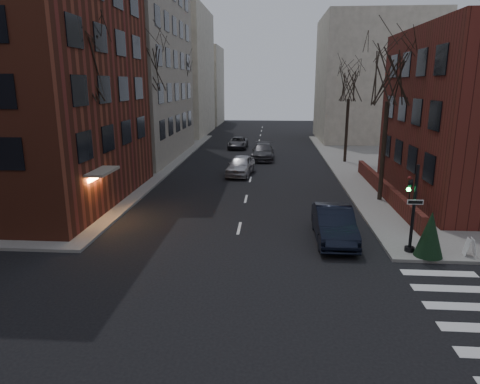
{
  "coord_description": "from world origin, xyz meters",
  "views": [
    {
      "loc": [
        1.64,
        -9.69,
        7.58
      ],
      "look_at": [
        0.04,
        12.05,
        2.0
      ],
      "focal_mm": 32.0,
      "sensor_mm": 36.0,
      "label": 1
    }
  ],
  "objects_px": {
    "tree_left_a": "(82,66)",
    "streetlamp_far": "(190,111)",
    "evergreen_shrub": "(430,234)",
    "car_lane_silver": "(241,165)",
    "sandwich_board": "(470,247)",
    "streetlamp_near": "(141,129)",
    "car_lane_gray": "(263,152)",
    "tree_left_b": "(145,66)",
    "car_lane_far": "(238,143)",
    "parked_sedan": "(334,224)",
    "tree_left_c": "(181,79)",
    "tree_right_b": "(349,83)",
    "traffic_signal": "(412,214)",
    "tree_right_a": "(390,75)"
  },
  "relations": [
    {
      "from": "traffic_signal",
      "to": "tree_left_c",
      "type": "xyz_separation_m",
      "value": [
        -16.74,
        31.01,
        6.12
      ]
    },
    {
      "from": "tree_left_b",
      "to": "streetlamp_far",
      "type": "height_order",
      "value": "tree_left_b"
    },
    {
      "from": "parked_sedan",
      "to": "car_lane_gray",
      "type": "xyz_separation_m",
      "value": [
        -3.99,
        22.87,
        -0.05
      ]
    },
    {
      "from": "tree_right_b",
      "to": "traffic_signal",
      "type": "bearing_deg",
      "value": -92.15
    },
    {
      "from": "tree_left_c",
      "to": "car_lane_far",
      "type": "relative_size",
      "value": 2.05
    },
    {
      "from": "tree_left_c",
      "to": "streetlamp_near",
      "type": "distance_m",
      "value": 18.4
    },
    {
      "from": "car_lane_far",
      "to": "streetlamp_far",
      "type": "bearing_deg",
      "value": 169.73
    },
    {
      "from": "car_lane_silver",
      "to": "parked_sedan",
      "type": "bearing_deg",
      "value": -61.74
    },
    {
      "from": "traffic_signal",
      "to": "car_lane_far",
      "type": "relative_size",
      "value": 0.84
    },
    {
      "from": "tree_right_b",
      "to": "sandwich_board",
      "type": "bearing_deg",
      "value": -85.84
    },
    {
      "from": "car_lane_silver",
      "to": "evergreen_shrub",
      "type": "height_order",
      "value": "evergreen_shrub"
    },
    {
      "from": "evergreen_shrub",
      "to": "streetlamp_near",
      "type": "bearing_deg",
      "value": 141.29
    },
    {
      "from": "tree_left_b",
      "to": "car_lane_silver",
      "type": "relative_size",
      "value": 2.23
    },
    {
      "from": "tree_left_c",
      "to": "sandwich_board",
      "type": "xyz_separation_m",
      "value": [
        19.3,
        -31.3,
        -7.48
      ]
    },
    {
      "from": "tree_left_a",
      "to": "parked_sedan",
      "type": "relative_size",
      "value": 2.01
    },
    {
      "from": "tree_left_a",
      "to": "tree_right_a",
      "type": "distance_m",
      "value": 18.05
    },
    {
      "from": "car_lane_silver",
      "to": "tree_right_b",
      "type": "bearing_deg",
      "value": 40.65
    },
    {
      "from": "traffic_signal",
      "to": "evergreen_shrub",
      "type": "relative_size",
      "value": 1.95
    },
    {
      "from": "tree_left_b",
      "to": "tree_right_a",
      "type": "xyz_separation_m",
      "value": [
        17.6,
        -8.0,
        -0.88
      ]
    },
    {
      "from": "streetlamp_far",
      "to": "car_lane_gray",
      "type": "bearing_deg",
      "value": -43.6
    },
    {
      "from": "tree_left_a",
      "to": "car_lane_silver",
      "type": "relative_size",
      "value": 2.12
    },
    {
      "from": "tree_left_b",
      "to": "car_lane_silver",
      "type": "bearing_deg",
      "value": -2.22
    },
    {
      "from": "car_lane_far",
      "to": "car_lane_gray",
      "type": "bearing_deg",
      "value": -66.0
    },
    {
      "from": "tree_right_b",
      "to": "evergreen_shrub",
      "type": "distance_m",
      "value": 24.36
    },
    {
      "from": "tree_left_c",
      "to": "car_lane_gray",
      "type": "xyz_separation_m",
      "value": [
        9.6,
        -6.57,
        -7.24
      ]
    },
    {
      "from": "traffic_signal",
      "to": "parked_sedan",
      "type": "xyz_separation_m",
      "value": [
        -3.15,
        1.57,
        -1.07
      ]
    },
    {
      "from": "tree_right_a",
      "to": "car_lane_far",
      "type": "distance_m",
      "value": 26.45
    },
    {
      "from": "streetlamp_far",
      "to": "car_lane_far",
      "type": "xyz_separation_m",
      "value": [
        5.86,
        -1.17,
        -3.58
      ]
    },
    {
      "from": "traffic_signal",
      "to": "tree_right_a",
      "type": "height_order",
      "value": "tree_right_a"
    },
    {
      "from": "tree_left_a",
      "to": "streetlamp_far",
      "type": "xyz_separation_m",
      "value": [
        0.6,
        28.0,
        -4.23
      ]
    },
    {
      "from": "streetlamp_far",
      "to": "evergreen_shrub",
      "type": "bearing_deg",
      "value": -63.31
    },
    {
      "from": "tree_left_a",
      "to": "tree_right_a",
      "type": "bearing_deg",
      "value": 12.8
    },
    {
      "from": "car_lane_gray",
      "to": "car_lane_far",
      "type": "relative_size",
      "value": 1.15
    },
    {
      "from": "tree_left_c",
      "to": "car_lane_gray",
      "type": "relative_size",
      "value": 1.79
    },
    {
      "from": "tree_left_a",
      "to": "streetlamp_near",
      "type": "bearing_deg",
      "value": 85.71
    },
    {
      "from": "tree_left_b",
      "to": "tree_right_b",
      "type": "relative_size",
      "value": 1.18
    },
    {
      "from": "tree_left_c",
      "to": "traffic_signal",
      "type": "bearing_deg",
      "value": -61.64
    },
    {
      "from": "tree_left_a",
      "to": "car_lane_far",
      "type": "distance_m",
      "value": 28.68
    },
    {
      "from": "streetlamp_far",
      "to": "sandwich_board",
      "type": "bearing_deg",
      "value": -60.69
    },
    {
      "from": "tree_left_c",
      "to": "parked_sedan",
      "type": "xyz_separation_m",
      "value": [
        13.59,
        -29.44,
        -7.19
      ]
    },
    {
      "from": "tree_right_a",
      "to": "car_lane_silver",
      "type": "distance_m",
      "value": 14.33
    },
    {
      "from": "tree_left_a",
      "to": "tree_left_b",
      "type": "distance_m",
      "value": 12.01
    },
    {
      "from": "tree_left_a",
      "to": "streetlamp_far",
      "type": "bearing_deg",
      "value": 88.77
    },
    {
      "from": "sandwich_board",
      "to": "streetlamp_near",
      "type": "bearing_deg",
      "value": 151.29
    },
    {
      "from": "tree_left_b",
      "to": "parked_sedan",
      "type": "height_order",
      "value": "tree_left_b"
    },
    {
      "from": "parked_sedan",
      "to": "car_lane_silver",
      "type": "relative_size",
      "value": 1.05
    },
    {
      "from": "evergreen_shrub",
      "to": "car_lane_silver",
      "type": "bearing_deg",
      "value": 119.06
    },
    {
      "from": "tree_left_b",
      "to": "sandwich_board",
      "type": "distance_m",
      "value": 27.23
    },
    {
      "from": "tree_right_a",
      "to": "sandwich_board",
      "type": "relative_size",
      "value": 12.2
    },
    {
      "from": "tree_right_a",
      "to": "streetlamp_near",
      "type": "distance_m",
      "value": 17.87
    }
  ]
}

